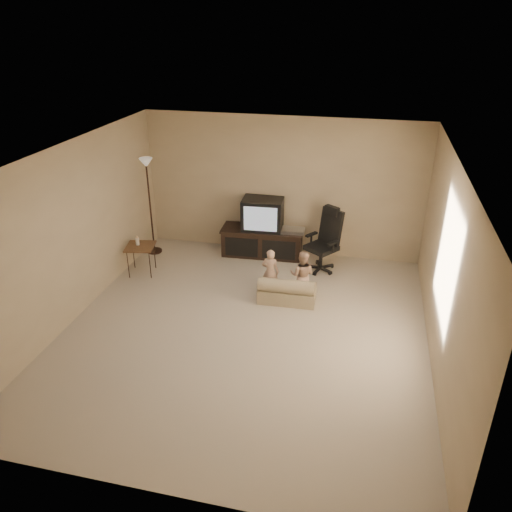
{
  "coord_description": "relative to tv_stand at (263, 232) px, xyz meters",
  "views": [
    {
      "loc": [
        1.49,
        -5.67,
        4.03
      ],
      "look_at": [
        0.02,
        0.6,
        0.89
      ],
      "focal_mm": 35.0,
      "sensor_mm": 36.0,
      "label": 1
    }
  ],
  "objects": [
    {
      "name": "floor_lamp",
      "position": [
        -2.01,
        -0.35,
        0.86
      ],
      "size": [
        0.28,
        0.28,
        1.79
      ],
      "color": "black",
      "rests_on": "floor"
    },
    {
      "name": "toddler_left",
      "position": [
        0.42,
        -1.37,
        -0.07
      ],
      "size": [
        0.28,
        0.21,
        0.76
      ],
      "primitive_type": "imported",
      "rotation": [
        0.0,
        0.0,
        3.11
      ],
      "color": "tan",
      "rests_on": "floor"
    },
    {
      "name": "floor",
      "position": [
        0.29,
        -2.49,
        -0.45
      ],
      "size": [
        5.5,
        5.5,
        0.0
      ],
      "primitive_type": "plane",
      "color": "#B09E8C",
      "rests_on": "ground"
    },
    {
      "name": "side_table",
      "position": [
        -1.86,
        -1.19,
        0.05
      ],
      "size": [
        0.55,
        0.55,
        0.69
      ],
      "rotation": [
        0.0,
        0.0,
        0.2
      ],
      "color": "brown",
      "rests_on": "floor"
    },
    {
      "name": "toddler_right",
      "position": [
        0.93,
        -1.4,
        -0.05
      ],
      "size": [
        0.4,
        0.23,
        0.8
      ],
      "primitive_type": "imported",
      "rotation": [
        0.0,
        0.0,
        3.09
      ],
      "color": "tan",
      "rests_on": "floor"
    },
    {
      "name": "child_sofa",
      "position": [
        0.73,
        -1.56,
        -0.27
      ],
      "size": [
        0.89,
        0.53,
        0.43
      ],
      "rotation": [
        0.0,
        0.0,
        0.04
      ],
      "color": "tan",
      "rests_on": "floor"
    },
    {
      "name": "office_chair",
      "position": [
        1.16,
        -0.34,
        -0.04
      ],
      "size": [
        0.73,
        0.73,
        1.13
      ],
      "rotation": [
        0.0,
        0.0,
        -0.62
      ],
      "color": "black",
      "rests_on": "floor"
    },
    {
      "name": "tv_stand",
      "position": [
        0.0,
        0.0,
        0.0
      ],
      "size": [
        1.53,
        0.64,
        1.08
      ],
      "rotation": [
        0.0,
        0.0,
        0.06
      ],
      "color": "black",
      "rests_on": "floor"
    },
    {
      "name": "room_shell",
      "position": [
        0.29,
        -2.49,
        1.07
      ],
      "size": [
        5.5,
        5.5,
        5.5
      ],
      "color": "white",
      "rests_on": "floor"
    }
  ]
}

